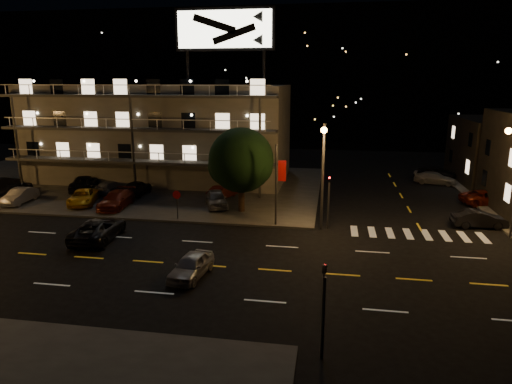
% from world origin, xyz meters
% --- Properties ---
extents(ground, '(140.00, 140.00, 0.00)m').
position_xyz_m(ground, '(0.00, 0.00, 0.00)').
color(ground, black).
rests_on(ground, ground).
extents(curb_nw, '(44.00, 24.00, 0.15)m').
position_xyz_m(curb_nw, '(-14.00, 20.00, 0.07)').
color(curb_nw, '#393936').
rests_on(curb_nw, ground).
extents(motel, '(28.00, 13.80, 18.10)m').
position_xyz_m(motel, '(-9.94, 23.88, 5.34)').
color(motel, gray).
rests_on(motel, ground).
extents(hill_backdrop, '(120.00, 25.00, 24.00)m').
position_xyz_m(hill_backdrop, '(-5.94, 68.78, 11.55)').
color(hill_backdrop, black).
rests_on(hill_backdrop, ground).
extents(streetlight_nc, '(0.44, 1.92, 8.00)m').
position_xyz_m(streetlight_nc, '(8.50, 7.94, 4.96)').
color(streetlight_nc, '#2D2D30').
rests_on(streetlight_nc, ground).
extents(signal_nw, '(0.20, 0.27, 4.60)m').
position_xyz_m(signal_nw, '(9.00, 8.50, 2.57)').
color(signal_nw, '#2D2D30').
rests_on(signal_nw, ground).
extents(signal_sw, '(0.20, 0.27, 4.60)m').
position_xyz_m(signal_sw, '(9.00, -8.50, 2.57)').
color(signal_sw, '#2D2D30').
rests_on(signal_sw, ground).
extents(banner_north, '(0.83, 0.16, 6.40)m').
position_xyz_m(banner_north, '(5.09, 8.40, 3.43)').
color(banner_north, '#2D2D30').
rests_on(banner_north, ground).
extents(stop_sign, '(0.91, 0.11, 2.61)m').
position_xyz_m(stop_sign, '(-3.00, 8.57, 1.71)').
color(stop_sign, '#2D2D30').
rests_on(stop_sign, ground).
extents(tree, '(5.67, 5.46, 7.14)m').
position_xyz_m(tree, '(1.61, 11.63, 4.39)').
color(tree, black).
rests_on(tree, curb_nw).
extents(lot_car_0, '(1.75, 4.25, 1.44)m').
position_xyz_m(lot_car_0, '(-20.55, 12.39, 0.87)').
color(lot_car_0, black).
rests_on(lot_car_0, curb_nw).
extents(lot_car_1, '(1.59, 4.14, 1.34)m').
position_xyz_m(lot_car_1, '(-18.76, 10.85, 0.82)').
color(lot_car_1, gray).
rests_on(lot_car_1, curb_nw).
extents(lot_car_2, '(3.44, 5.01, 1.27)m').
position_xyz_m(lot_car_2, '(-12.91, 11.47, 0.79)').
color(lot_car_2, gold).
rests_on(lot_car_2, curb_nw).
extents(lot_car_3, '(2.18, 4.96, 1.42)m').
position_xyz_m(lot_car_3, '(-9.41, 10.93, 0.86)').
color(lot_car_3, '#601A0D').
rests_on(lot_car_3, curb_nw).
extents(lot_car_4, '(3.12, 4.56, 1.44)m').
position_xyz_m(lot_car_4, '(-0.83, 12.71, 0.87)').
color(lot_car_4, gray).
rests_on(lot_car_4, curb_nw).
extents(lot_car_5, '(2.22, 4.13, 1.29)m').
position_xyz_m(lot_car_5, '(-24.08, 15.46, 0.80)').
color(lot_car_5, black).
rests_on(lot_car_5, curb_nw).
extents(lot_car_6, '(4.15, 5.80, 1.47)m').
position_xyz_m(lot_car_6, '(-15.63, 16.63, 0.88)').
color(lot_car_6, black).
rests_on(lot_car_6, curb_nw).
extents(lot_car_7, '(2.51, 4.45, 1.22)m').
position_xyz_m(lot_car_7, '(-12.33, 15.77, 0.76)').
color(lot_car_7, gray).
rests_on(lot_car_7, curb_nw).
extents(lot_car_8, '(1.77, 4.32, 1.47)m').
position_xyz_m(lot_car_8, '(-9.47, 15.34, 0.88)').
color(lot_car_8, black).
rests_on(lot_car_8, curb_nw).
extents(lot_car_9, '(2.39, 4.08, 1.27)m').
position_xyz_m(lot_car_9, '(-0.94, 15.56, 0.79)').
color(lot_car_9, '#601A0D').
rests_on(lot_car_9, curb_nw).
extents(side_car_0, '(4.11, 1.71, 1.32)m').
position_xyz_m(side_car_0, '(20.49, 10.72, 0.66)').
color(side_car_0, black).
rests_on(side_car_0, ground).
extents(side_car_1, '(5.12, 3.19, 1.32)m').
position_xyz_m(side_car_1, '(23.26, 17.87, 0.66)').
color(side_car_1, '#601A0D').
rests_on(side_car_1, ground).
extents(side_car_2, '(4.74, 2.89, 1.28)m').
position_xyz_m(side_car_2, '(20.34, 25.97, 0.64)').
color(side_car_2, gray).
rests_on(side_car_2, ground).
extents(side_car_3, '(4.68, 3.15, 1.48)m').
position_xyz_m(side_car_3, '(20.90, 28.63, 0.74)').
color(side_car_3, black).
rests_on(side_car_3, ground).
extents(road_car_east, '(2.08, 4.11, 1.34)m').
position_xyz_m(road_car_east, '(1.36, -1.68, 0.67)').
color(road_car_east, gray).
rests_on(road_car_east, ground).
extents(road_car_west, '(2.91, 5.65, 1.52)m').
position_xyz_m(road_car_west, '(-7.04, 3.32, 0.76)').
color(road_car_west, black).
rests_on(road_car_west, ground).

